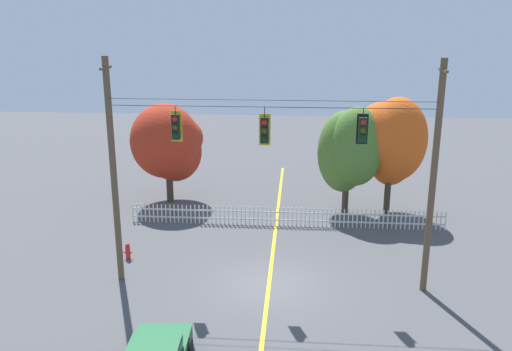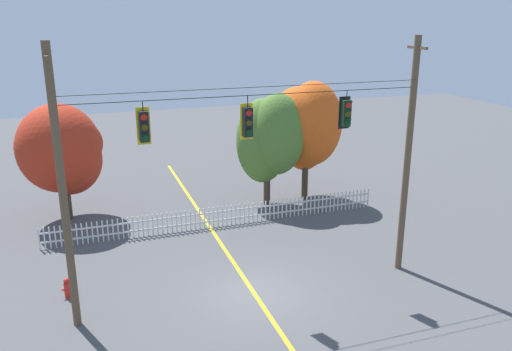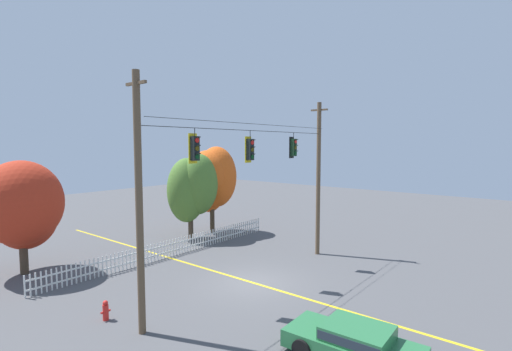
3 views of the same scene
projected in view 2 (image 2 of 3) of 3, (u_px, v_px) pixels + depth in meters
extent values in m
plane|color=#4C4C4F|center=(254.00, 293.00, 19.37)|extent=(80.00, 80.00, 0.00)
cube|color=gold|center=(254.00, 293.00, 19.37)|extent=(0.16, 36.00, 0.01)
cylinder|color=brown|center=(63.00, 194.00, 16.07)|extent=(0.26, 0.26, 9.20)
cylinder|color=brown|center=(407.00, 159.00, 19.96)|extent=(0.26, 0.26, 9.20)
cube|color=brown|center=(47.00, 56.00, 14.84)|extent=(0.10, 1.10, 0.10)
cube|color=brown|center=(417.00, 48.00, 18.73)|extent=(0.10, 1.10, 0.10)
cylinder|color=black|center=(254.00, 95.00, 17.20)|extent=(12.23, 0.02, 0.02)
cylinder|color=black|center=(256.00, 87.00, 16.89)|extent=(12.23, 0.02, 0.02)
cylinder|color=black|center=(143.00, 106.00, 16.12)|extent=(0.03, 0.03, 0.32)
cube|color=yellow|center=(143.00, 126.00, 16.43)|extent=(0.43, 0.02, 1.20)
cube|color=black|center=(144.00, 127.00, 16.31)|extent=(0.30, 0.24, 0.97)
cylinder|color=red|center=(144.00, 117.00, 16.09)|extent=(0.20, 0.03, 0.20)
cube|color=black|center=(144.00, 114.00, 16.02)|extent=(0.22, 0.12, 0.06)
cylinder|color=#463B09|center=(145.00, 128.00, 16.19)|extent=(0.20, 0.03, 0.20)
cube|color=black|center=(144.00, 124.00, 16.11)|extent=(0.22, 0.12, 0.06)
cylinder|color=#073513|center=(145.00, 138.00, 16.28)|extent=(0.20, 0.03, 0.20)
cube|color=black|center=(145.00, 134.00, 16.21)|extent=(0.22, 0.12, 0.06)
cylinder|color=black|center=(248.00, 101.00, 17.20)|extent=(0.03, 0.03, 0.39)
cube|color=yellow|center=(246.00, 121.00, 17.52)|extent=(0.43, 0.02, 1.23)
cube|color=black|center=(248.00, 122.00, 17.40)|extent=(0.30, 0.24, 0.99)
cylinder|color=red|center=(249.00, 113.00, 17.18)|extent=(0.20, 0.03, 0.20)
cube|color=black|center=(249.00, 110.00, 17.11)|extent=(0.22, 0.12, 0.06)
cylinder|color=#463B09|center=(249.00, 123.00, 17.28)|extent=(0.20, 0.03, 0.20)
cube|color=black|center=(249.00, 120.00, 17.20)|extent=(0.22, 0.12, 0.06)
cylinder|color=#073513|center=(249.00, 133.00, 17.38)|extent=(0.20, 0.03, 0.20)
cube|color=black|center=(249.00, 130.00, 17.30)|extent=(0.22, 0.12, 0.06)
cylinder|color=black|center=(347.00, 95.00, 18.34)|extent=(0.03, 0.03, 0.34)
cube|color=black|center=(344.00, 113.00, 18.64)|extent=(0.43, 0.02, 1.16)
cube|color=black|center=(346.00, 113.00, 18.53)|extent=(0.30, 0.24, 0.94)
cylinder|color=red|center=(348.00, 105.00, 18.31)|extent=(0.20, 0.03, 0.20)
cube|color=black|center=(349.00, 102.00, 18.24)|extent=(0.22, 0.12, 0.06)
cylinder|color=#463B09|center=(348.00, 114.00, 18.40)|extent=(0.20, 0.03, 0.20)
cube|color=black|center=(349.00, 111.00, 18.33)|extent=(0.22, 0.12, 0.06)
cylinder|color=#073513|center=(347.00, 123.00, 18.50)|extent=(0.20, 0.03, 0.20)
cube|color=black|center=(348.00, 120.00, 18.42)|extent=(0.22, 0.12, 0.06)
cube|color=silver|center=(39.00, 239.00, 22.76)|extent=(0.06, 0.04, 1.03)
cube|color=silver|center=(44.00, 238.00, 22.83)|extent=(0.06, 0.04, 1.03)
cube|color=silver|center=(50.00, 238.00, 22.90)|extent=(0.06, 0.04, 1.03)
cube|color=silver|center=(55.00, 237.00, 22.97)|extent=(0.06, 0.04, 1.03)
cube|color=silver|center=(61.00, 236.00, 23.04)|extent=(0.06, 0.04, 1.03)
cube|color=silver|center=(66.00, 236.00, 23.11)|extent=(0.06, 0.04, 1.03)
cube|color=silver|center=(71.00, 235.00, 23.18)|extent=(0.06, 0.04, 1.03)
cube|color=silver|center=(77.00, 234.00, 23.25)|extent=(0.06, 0.04, 1.03)
cube|color=silver|center=(82.00, 234.00, 23.32)|extent=(0.06, 0.04, 1.03)
cube|color=silver|center=(87.00, 233.00, 23.39)|extent=(0.06, 0.04, 1.03)
cube|color=silver|center=(92.00, 232.00, 23.46)|extent=(0.06, 0.04, 1.03)
cube|color=silver|center=(98.00, 232.00, 23.53)|extent=(0.06, 0.04, 1.03)
cube|color=silver|center=(103.00, 231.00, 23.60)|extent=(0.06, 0.04, 1.03)
cube|color=silver|center=(108.00, 230.00, 23.67)|extent=(0.06, 0.04, 1.03)
cube|color=silver|center=(113.00, 230.00, 23.74)|extent=(0.06, 0.04, 1.03)
cube|color=silver|center=(118.00, 229.00, 23.81)|extent=(0.06, 0.04, 1.03)
cube|color=silver|center=(123.00, 229.00, 23.88)|extent=(0.06, 0.04, 1.03)
cube|color=silver|center=(128.00, 228.00, 23.95)|extent=(0.06, 0.04, 1.03)
cube|color=silver|center=(133.00, 227.00, 24.02)|extent=(0.06, 0.04, 1.03)
cube|color=silver|center=(138.00, 227.00, 24.09)|extent=(0.06, 0.04, 1.03)
cube|color=silver|center=(143.00, 226.00, 24.16)|extent=(0.06, 0.04, 1.03)
cube|color=silver|center=(148.00, 225.00, 24.23)|extent=(0.06, 0.04, 1.03)
cube|color=silver|center=(153.00, 225.00, 24.30)|extent=(0.06, 0.04, 1.03)
cube|color=silver|center=(158.00, 224.00, 24.37)|extent=(0.06, 0.04, 1.03)
cube|color=silver|center=(162.00, 224.00, 24.44)|extent=(0.06, 0.04, 1.03)
cube|color=silver|center=(167.00, 223.00, 24.51)|extent=(0.06, 0.04, 1.03)
cube|color=silver|center=(172.00, 222.00, 24.58)|extent=(0.06, 0.04, 1.03)
cube|color=silver|center=(177.00, 222.00, 24.65)|extent=(0.06, 0.04, 1.03)
cube|color=silver|center=(181.00, 221.00, 24.72)|extent=(0.06, 0.04, 1.03)
cube|color=silver|center=(186.00, 221.00, 24.79)|extent=(0.06, 0.04, 1.03)
cube|color=silver|center=(191.00, 220.00, 24.86)|extent=(0.06, 0.04, 1.03)
cube|color=silver|center=(195.00, 220.00, 24.93)|extent=(0.06, 0.04, 1.03)
cube|color=silver|center=(200.00, 219.00, 25.00)|extent=(0.06, 0.04, 1.03)
cube|color=silver|center=(204.00, 218.00, 25.07)|extent=(0.06, 0.04, 1.03)
cube|color=silver|center=(209.00, 218.00, 25.14)|extent=(0.06, 0.04, 1.03)
cube|color=silver|center=(213.00, 217.00, 25.21)|extent=(0.06, 0.04, 1.03)
cube|color=silver|center=(218.00, 217.00, 25.28)|extent=(0.06, 0.04, 1.03)
cube|color=silver|center=(222.00, 216.00, 25.35)|extent=(0.06, 0.04, 1.03)
cube|color=silver|center=(227.00, 216.00, 25.42)|extent=(0.06, 0.04, 1.03)
cube|color=silver|center=(231.00, 215.00, 25.49)|extent=(0.06, 0.04, 1.03)
cube|color=silver|center=(236.00, 214.00, 25.56)|extent=(0.06, 0.04, 1.03)
cube|color=silver|center=(240.00, 214.00, 25.63)|extent=(0.06, 0.04, 1.03)
cube|color=silver|center=(244.00, 213.00, 25.70)|extent=(0.06, 0.04, 1.03)
cube|color=silver|center=(249.00, 213.00, 25.77)|extent=(0.06, 0.04, 1.03)
cube|color=silver|center=(253.00, 212.00, 25.84)|extent=(0.06, 0.04, 1.03)
cube|color=silver|center=(257.00, 212.00, 25.91)|extent=(0.06, 0.04, 1.03)
cube|color=silver|center=(261.00, 211.00, 25.98)|extent=(0.06, 0.04, 1.03)
cube|color=silver|center=(266.00, 211.00, 26.05)|extent=(0.06, 0.04, 1.03)
cube|color=silver|center=(270.00, 210.00, 26.12)|extent=(0.06, 0.04, 1.03)
cube|color=silver|center=(274.00, 210.00, 26.20)|extent=(0.06, 0.04, 1.03)
cube|color=silver|center=(278.00, 209.00, 26.27)|extent=(0.06, 0.04, 1.03)
cube|color=silver|center=(282.00, 209.00, 26.34)|extent=(0.06, 0.04, 1.03)
cube|color=silver|center=(286.00, 208.00, 26.41)|extent=(0.06, 0.04, 1.03)
cube|color=silver|center=(291.00, 208.00, 26.48)|extent=(0.06, 0.04, 1.03)
cube|color=silver|center=(295.00, 207.00, 26.55)|extent=(0.06, 0.04, 1.03)
cube|color=silver|center=(299.00, 207.00, 26.62)|extent=(0.06, 0.04, 1.03)
cube|color=silver|center=(303.00, 206.00, 26.69)|extent=(0.06, 0.04, 1.03)
cube|color=silver|center=(307.00, 206.00, 26.76)|extent=(0.06, 0.04, 1.03)
cube|color=silver|center=(311.00, 205.00, 26.83)|extent=(0.06, 0.04, 1.03)
cube|color=silver|center=(315.00, 205.00, 26.90)|extent=(0.06, 0.04, 1.03)
cube|color=silver|center=(319.00, 204.00, 26.97)|extent=(0.06, 0.04, 1.03)
cube|color=silver|center=(323.00, 204.00, 27.04)|extent=(0.06, 0.04, 1.03)
cube|color=silver|center=(326.00, 203.00, 27.11)|extent=(0.06, 0.04, 1.03)
cube|color=silver|center=(330.00, 203.00, 27.18)|extent=(0.06, 0.04, 1.03)
cube|color=silver|center=(334.00, 202.00, 27.25)|extent=(0.06, 0.04, 1.03)
cube|color=silver|center=(338.00, 202.00, 27.32)|extent=(0.06, 0.04, 1.03)
cube|color=silver|center=(342.00, 201.00, 27.39)|extent=(0.06, 0.04, 1.03)
cube|color=silver|center=(346.00, 201.00, 27.46)|extent=(0.06, 0.04, 1.03)
cube|color=silver|center=(349.00, 200.00, 27.53)|extent=(0.06, 0.04, 1.03)
cube|color=silver|center=(353.00, 200.00, 27.60)|extent=(0.06, 0.04, 1.03)
cube|color=silver|center=(357.00, 199.00, 27.67)|extent=(0.06, 0.04, 1.03)
cube|color=silver|center=(361.00, 199.00, 27.74)|extent=(0.06, 0.04, 1.03)
cube|color=silver|center=(364.00, 198.00, 27.81)|extent=(0.06, 0.04, 1.03)
cube|color=silver|center=(368.00, 198.00, 27.88)|extent=(0.06, 0.04, 1.03)
cube|color=silver|center=(220.00, 220.00, 25.41)|extent=(16.37, 0.03, 0.08)
cube|color=silver|center=(220.00, 212.00, 25.28)|extent=(16.37, 0.03, 0.08)
cylinder|color=#473828|center=(67.00, 201.00, 26.15)|extent=(0.40, 0.40, 1.93)
ellipsoid|color=#B22D19|center=(69.00, 159.00, 25.95)|extent=(3.19, 2.73, 3.59)
ellipsoid|color=#B22D19|center=(59.00, 148.00, 24.99)|extent=(3.95, 3.70, 4.30)
ellipsoid|color=#B22D19|center=(59.00, 145.00, 25.60)|extent=(4.14, 3.85, 3.01)
cylinder|color=#473828|center=(267.00, 185.00, 28.17)|extent=(0.35, 0.35, 2.12)
ellipsoid|color=#4C752D|center=(263.00, 141.00, 27.52)|extent=(2.84, 2.52, 4.52)
ellipsoid|color=#4C752D|center=(278.00, 134.00, 27.13)|extent=(2.92, 2.51, 4.30)
cylinder|color=#473828|center=(305.00, 177.00, 29.05)|extent=(0.35, 0.35, 2.42)
ellipsoid|color=#DB5619|center=(305.00, 132.00, 28.79)|extent=(2.80, 2.56, 4.28)
ellipsoid|color=#DB5619|center=(313.00, 124.00, 28.01)|extent=(3.22, 2.84, 4.56)
ellipsoid|color=#DB5619|center=(299.00, 121.00, 27.90)|extent=(3.29, 3.03, 3.68)
cylinder|color=red|center=(67.00, 290.00, 18.99)|extent=(0.22, 0.22, 0.61)
sphere|color=red|center=(66.00, 281.00, 18.88)|extent=(0.20, 0.20, 0.20)
cylinder|color=red|center=(63.00, 290.00, 18.93)|extent=(0.08, 0.08, 0.08)
cylinder|color=red|center=(72.00, 288.00, 19.03)|extent=(0.08, 0.08, 0.08)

